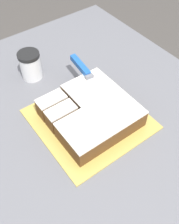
{
  "coord_description": "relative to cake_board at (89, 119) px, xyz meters",
  "views": [
    {
      "loc": [
        0.42,
        -0.32,
        1.65
      ],
      "look_at": [
        -0.05,
        0.03,
        0.96
      ],
      "focal_mm": 42.0,
      "sensor_mm": 36.0,
      "label": 1
    }
  ],
  "objects": [
    {
      "name": "cake",
      "position": [
        0.0,
        0.0,
        0.04
      ],
      "size": [
        0.28,
        0.28,
        0.07
      ],
      "color": "brown",
      "rests_on": "cake_board"
    },
    {
      "name": "knife",
      "position": [
        -0.13,
        0.08,
        0.08
      ],
      "size": [
        0.36,
        0.07,
        0.02
      ],
      "rotation": [
        0.0,
        0.0,
        -0.12
      ],
      "color": "silver",
      "rests_on": "cake"
    },
    {
      "name": "cake_board",
      "position": [
        0.0,
        0.0,
        0.0
      ],
      "size": [
        0.37,
        0.37,
        0.01
      ],
      "color": "gold",
      "rests_on": "countertop"
    },
    {
      "name": "countertop",
      "position": [
        0.05,
        -0.03,
        -0.46
      ],
      "size": [
        1.4,
        1.1,
        0.92
      ],
      "color": "slate",
      "rests_on": "ground_plane"
    },
    {
      "name": "ground_plane",
      "position": [
        0.05,
        -0.03,
        -0.93
      ],
      "size": [
        8.0,
        8.0,
        0.0
      ],
      "primitive_type": "plane",
      "color": "#4C4742"
    },
    {
      "name": "coffee_cup",
      "position": [
        -0.33,
        -0.05,
        0.06
      ],
      "size": [
        0.09,
        0.09,
        0.12
      ],
      "color": "white",
      "rests_on": "countertop"
    }
  ]
}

